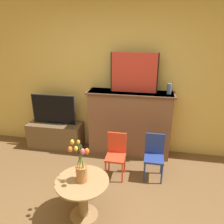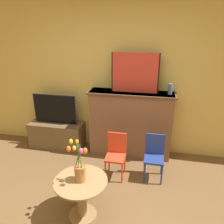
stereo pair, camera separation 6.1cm
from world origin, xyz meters
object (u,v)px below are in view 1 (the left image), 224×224
Objects in this scene: tv_monitor at (54,110)px; chair_red at (116,152)px; chair_blue at (154,154)px; vase_tulips at (81,168)px; painting at (134,73)px.

chair_red is at bearing -26.89° from tv_monitor.
chair_blue is 1.27m from vase_tulips.
tv_monitor reaches higher than chair_red.
painting is 1.12× the size of chair_blue.
chair_red is 0.95m from vase_tulips.
chair_red is (-0.17, -0.68, -1.07)m from painting.
tv_monitor is at bearing 123.80° from vase_tulips.
tv_monitor reaches higher than chair_blue.
tv_monitor reaches higher than vase_tulips.
chair_red is 1.39× the size of vase_tulips.
painting is 1.56× the size of vase_tulips.
chair_blue is at bearing -17.22° from tv_monitor.
chair_blue is at bearing 49.65° from vase_tulips.
painting reaches higher than vase_tulips.
painting reaches higher than tv_monitor.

